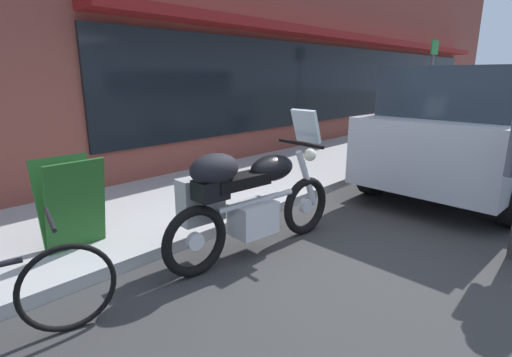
% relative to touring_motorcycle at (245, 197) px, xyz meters
% --- Properties ---
extents(ground_plane, '(80.00, 80.00, 0.00)m').
position_rel_touring_motorcycle_xyz_m(ground_plane, '(0.46, -0.80, -0.61)').
color(ground_plane, '#323232').
extents(storefront_building, '(22.41, 0.90, 5.83)m').
position_rel_touring_motorcycle_xyz_m(storefront_building, '(7.66, 3.10, 2.25)').
color(storefront_building, brown).
rests_on(storefront_building, ground_plane).
extents(sidewalk_curb, '(30.00, 2.41, 0.12)m').
position_rel_touring_motorcycle_xyz_m(sidewalk_curb, '(9.46, 1.74, -0.55)').
color(sidewalk_curb, '#A7A7A7').
rests_on(sidewalk_curb, ground_plane).
extents(touring_motorcycle, '(2.11, 0.80, 1.41)m').
position_rel_touring_motorcycle_xyz_m(touring_motorcycle, '(0.00, 0.00, 0.00)').
color(touring_motorcycle, black).
rests_on(touring_motorcycle, ground_plane).
extents(parked_minivan, '(4.68, 2.27, 1.86)m').
position_rel_touring_motorcycle_xyz_m(parked_minivan, '(4.19, -0.98, 0.37)').
color(parked_minivan, '#9EA3AD').
rests_on(parked_minivan, ground_plane).
extents(sandwich_board_sign, '(0.55, 0.40, 0.87)m').
position_rel_touring_motorcycle_xyz_m(sandwich_board_sign, '(-1.17, 1.18, -0.05)').
color(sandwich_board_sign, '#1E511E').
rests_on(sandwich_board_sign, sidewalk_curb).
extents(parking_sign_pole, '(0.44, 0.07, 2.46)m').
position_rel_touring_motorcycle_xyz_m(parking_sign_pole, '(7.34, 0.93, 0.97)').
color(parking_sign_pole, '#59595B').
rests_on(parking_sign_pole, sidewalk_curb).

